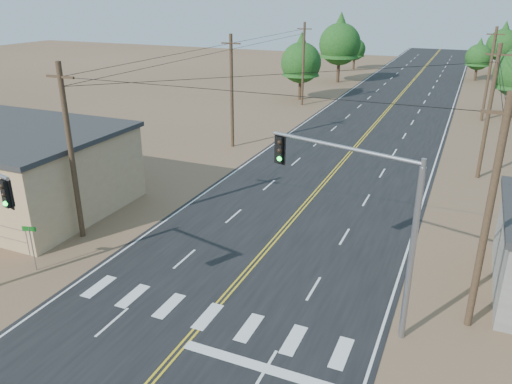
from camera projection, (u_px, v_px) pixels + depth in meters
The scene contains 14 objects.
road at pixel (338, 167), 40.64m from camera, with size 15.00×200.00×0.02m, color black.
utility_pole_left_near at pixel (71, 152), 27.32m from camera, with size 1.80×0.30×10.00m.
utility_pole_left_mid at pixel (232, 91), 44.34m from camera, with size 1.80×0.30×10.00m.
utility_pole_left_far at pixel (303, 64), 61.36m from camera, with size 1.80×0.30×10.00m.
utility_pole_right_near at pixel (488, 216), 19.53m from camera, with size 1.80×0.30×10.00m.
utility_pole_right_mid at pixel (489, 112), 36.55m from camera, with size 1.80×0.30×10.00m.
utility_pole_right_far at pixel (489, 74), 53.57m from camera, with size 1.80×0.30×10.00m.
signal_mast_right at pixel (368, 208), 19.87m from camera, with size 6.64×2.11×7.75m.
street_sign at pixel (31, 241), 25.02m from camera, with size 0.71×0.22×2.47m.
tree_left_near at pixel (301, 58), 64.52m from camera, with size 5.22×5.22×8.70m.
tree_left_mid at pixel (340, 40), 76.83m from camera, with size 6.38×6.38×10.63m.
tree_left_far at pixel (355, 47), 91.29m from camera, with size 3.90×3.90×6.49m.
tree_right_mid at pixel (479, 54), 79.25m from camera, with size 4.03×4.03×6.72m.
tree_right_far at pixel (503, 42), 84.82m from camera, with size 5.35×5.35×8.92m.
Camera 1 is at (9.26, -7.93, 13.26)m, focal length 35.00 mm.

